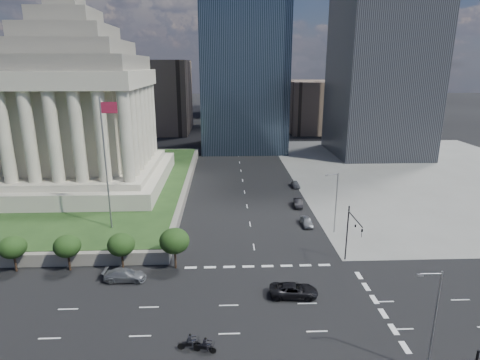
{
  "coord_description": "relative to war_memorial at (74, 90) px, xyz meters",
  "views": [
    {
      "loc": [
        -4.34,
        -34.83,
        26.35
      ],
      "look_at": [
        -2.37,
        13.17,
        12.48
      ],
      "focal_mm": 30.0,
      "sensor_mm": 36.0,
      "label": 1
    }
  ],
  "objects": [
    {
      "name": "building_filler_ne",
      "position": [
        66.0,
        82.0,
        -11.4
      ],
      "size": [
        20.0,
        30.0,
        20.0
      ],
      "primitive_type": "cube",
      "color": "brown",
      "rests_on": "ground"
    },
    {
      "name": "war_memorial",
      "position": [
        0.0,
        0.0,
        0.0
      ],
      "size": [
        34.0,
        34.0,
        39.0
      ],
      "primitive_type": null,
      "color": "#A8A18C",
      "rests_on": "plaza_lawn"
    },
    {
      "name": "midrise_glass",
      "position": [
        36.0,
        47.0,
        8.6
      ],
      "size": [
        26.0,
        26.0,
        60.0
      ],
      "primitive_type": "cube",
      "color": "black",
      "rests_on": "ground"
    },
    {
      "name": "sidewalk_ne",
      "position": [
        80.0,
        12.0,
        -21.38
      ],
      "size": [
        68.0,
        90.0,
        0.03
      ],
      "primitive_type": "cube",
      "color": "slate",
      "rests_on": "ground"
    },
    {
      "name": "traffic_signal_ne",
      "position": [
        46.5,
        -34.3,
        -16.15
      ],
      "size": [
        0.3,
        5.74,
        8.0
      ],
      "color": "black",
      "rests_on": "ground"
    },
    {
      "name": "flagpole",
      "position": [
        12.17,
        -24.0,
        -8.29
      ],
      "size": [
        2.52,
        0.24,
        20.0
      ],
      "color": "slate",
      "rests_on": "plaza_lawn"
    },
    {
      "name": "plaza_terrace",
      "position": [
        -11.0,
        2.0,
        -20.5
      ],
      "size": [
        66.0,
        70.0,
        1.8
      ],
      "primitive_type": "cube",
      "color": "#646056",
      "rests_on": "ground"
    },
    {
      "name": "plaza_lawn",
      "position": [
        -11.0,
        2.0,
        -19.55
      ],
      "size": [
        64.0,
        68.0,
        0.1
      ],
      "primitive_type": "cube",
      "color": "#1F3917",
      "rests_on": "plaza_terrace"
    },
    {
      "name": "street_lamp_north",
      "position": [
        47.33,
        -23.0,
        -15.74
      ],
      "size": [
        2.13,
        0.22,
        10.0
      ],
      "color": "slate",
      "rests_on": "ground"
    },
    {
      "name": "motorcycle_lead",
      "position": [
        27.64,
        -50.62,
        -20.55
      ],
      "size": [
        2.35,
        1.17,
        1.69
      ],
      "primitive_type": null,
      "rotation": [
        0.0,
        0.0,
        -0.25
      ],
      "color": "black",
      "rests_on": "ground"
    },
    {
      "name": "parked_sedan_near",
      "position": [
        43.58,
        -19.96,
        -20.66
      ],
      "size": [
        4.41,
        1.86,
        1.49
      ],
      "primitive_type": "imported",
      "rotation": [
        0.0,
        0.0,
        0.02
      ],
      "color": "gray",
      "rests_on": "ground"
    },
    {
      "name": "street_lamp_south",
      "position": [
        47.33,
        -54.0,
        -15.74
      ],
      "size": [
        2.13,
        0.22,
        10.0
      ],
      "color": "slate",
      "rests_on": "ground"
    },
    {
      "name": "building_filler_nw",
      "position": [
        4.0,
        82.0,
        -7.4
      ],
      "size": [
        24.0,
        30.0,
        28.0
      ],
      "primitive_type": "cube",
      "color": "brown",
      "rests_on": "ground"
    },
    {
      "name": "pickup_truck",
      "position": [
        37.69,
        -41.45,
        -20.61
      ],
      "size": [
        3.06,
        5.88,
        1.58
      ],
      "primitive_type": "imported",
      "rotation": [
        0.0,
        0.0,
        1.49
      ],
      "color": "black",
      "rests_on": "ground"
    },
    {
      "name": "ground",
      "position": [
        34.0,
        52.0,
        -21.4
      ],
      "size": [
        500.0,
        500.0,
        0.0
      ],
      "primitive_type": "plane",
      "color": "black",
      "rests_on": "ground"
    },
    {
      "name": "parked_sedan_far",
      "position": [
        45.5,
        2.07,
        -20.72
      ],
      "size": [
        4.06,
        1.74,
        1.37
      ],
      "primitive_type": "imported",
      "rotation": [
        0.0,
        0.0,
        0.03
      ],
      "color": "#4D4F53",
      "rests_on": "ground"
    },
    {
      "name": "parked_sedan_mid",
      "position": [
        43.81,
        -10.53,
        -20.68
      ],
      "size": [
        1.88,
        4.48,
        1.44
      ],
      "primitive_type": "imported",
      "rotation": [
        0.0,
        0.0,
        -0.08
      ],
      "color": "black",
      "rests_on": "ground"
    },
    {
      "name": "suv_grey",
      "position": [
        16.98,
        -37.01,
        -20.63
      ],
      "size": [
        2.37,
        5.38,
        1.54
      ],
      "primitive_type": "imported",
      "rotation": [
        0.0,
        0.0,
        1.53
      ],
      "color": "#5A5D62",
      "rests_on": "ground"
    },
    {
      "name": "motorcycle_trail",
      "position": [
        26.14,
        -50.11,
        -20.54
      ],
      "size": [
        2.34,
        0.75,
        1.72
      ],
      "primitive_type": null,
      "rotation": [
        0.0,
        0.0,
        0.05
      ],
      "color": "black",
      "rests_on": "ground"
    }
  ]
}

